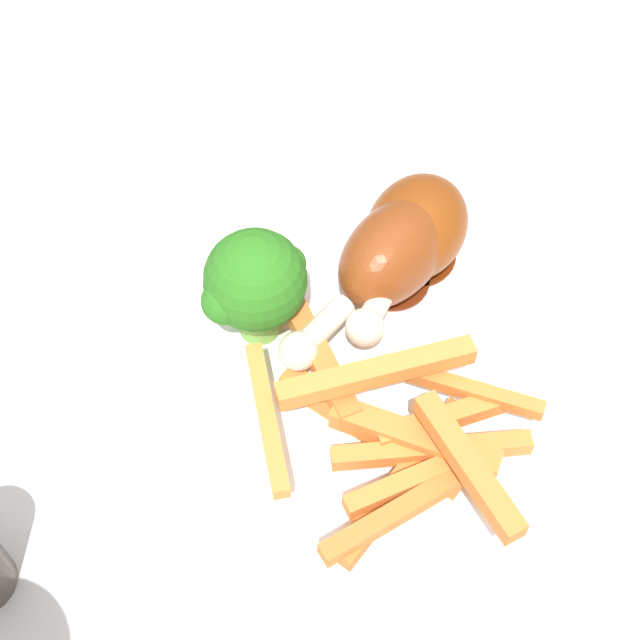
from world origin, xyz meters
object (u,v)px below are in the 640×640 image
object	(u,v)px
broccoli_floret_front	(254,288)
carrot_fries_pile	(392,428)
dinner_plate	(320,350)
chicken_drumstick_far	(388,258)
dining_table	(443,444)
chicken_drumstick_near	(414,233)

from	to	relation	value
broccoli_floret_front	carrot_fries_pile	xyz separation A→B (m)	(0.07, -0.06, -0.02)
dinner_plate	broccoli_floret_front	distance (m)	0.05
dinner_plate	chicken_drumstick_far	bearing A→B (deg)	50.36
dining_table	chicken_drumstick_far	distance (m)	0.14
dining_table	chicken_drumstick_near	bearing A→B (deg)	120.35
broccoli_floret_front	carrot_fries_pile	bearing A→B (deg)	-40.20
broccoli_floret_front	dining_table	bearing A→B (deg)	1.89
chicken_drumstick_far	dinner_plate	bearing A→B (deg)	-129.64
chicken_drumstick_far	dining_table	bearing A→B (deg)	-37.01
broccoli_floret_front	chicken_drumstick_near	size ratio (longest dim) A/B	0.57
dinner_plate	broccoli_floret_front	bearing A→B (deg)	174.48
carrot_fries_pile	chicken_drumstick_near	xyz separation A→B (m)	(0.01, 0.11, 0.01)
dining_table	carrot_fries_pile	size ratio (longest dim) A/B	8.21
chicken_drumstick_near	chicken_drumstick_far	size ratio (longest dim) A/B	0.99
dining_table	broccoli_floret_front	world-z (taller)	broccoli_floret_front
dining_table	dinner_plate	size ratio (longest dim) A/B	4.24
dinner_plate	dining_table	bearing A→B (deg)	5.03
dinner_plate	chicken_drumstick_near	bearing A→B (deg)	52.12
broccoli_floret_front	carrot_fries_pile	size ratio (longest dim) A/B	0.43
dinner_plate	carrot_fries_pile	xyz separation A→B (m)	(0.04, -0.05, 0.02)
chicken_drumstick_near	chicken_drumstick_far	xyz separation A→B (m)	(-0.01, -0.02, 0.00)
dining_table	broccoli_floret_front	bearing A→B (deg)	-178.11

